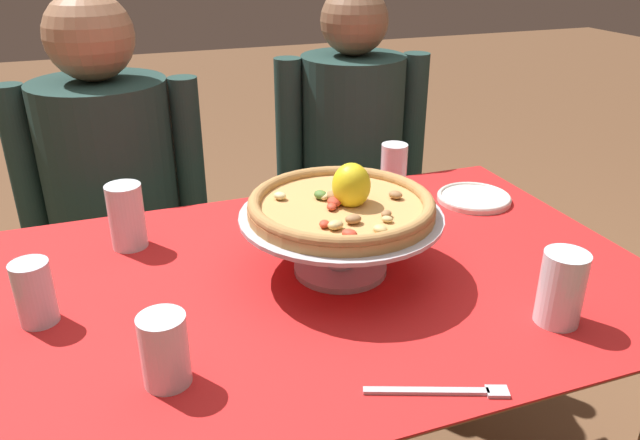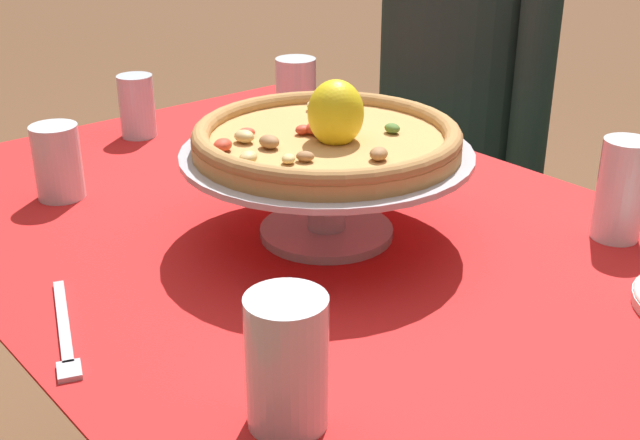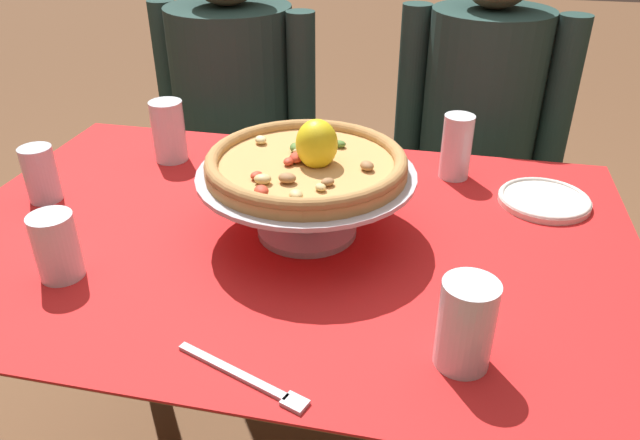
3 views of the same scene
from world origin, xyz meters
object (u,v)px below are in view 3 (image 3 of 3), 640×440
at_px(water_glass_back_left, 169,135).
at_px(water_glass_side_left, 41,177).
at_px(pizza_stand, 307,190).
at_px(water_glass_front_right, 465,330).
at_px(water_glass_back_right, 456,150).
at_px(dinner_fork, 247,379).
at_px(diner_left, 237,139).
at_px(water_glass_front_left, 57,251).
at_px(diner_right, 472,171).
at_px(side_plate, 544,199).
at_px(pizza, 307,162).

xyz_separation_m(water_glass_back_left, water_glass_side_left, (-0.17, -0.24, -0.01)).
bearing_deg(pizza_stand, water_glass_front_right, -45.48).
distance_m(water_glass_back_right, dinner_fork, 0.73).
bearing_deg(water_glass_front_right, diner_left, 123.77).
relative_size(water_glass_front_right, dinner_fork, 0.64).
distance_m(water_glass_back_left, diner_left, 0.52).
bearing_deg(water_glass_side_left, water_glass_back_left, 54.68).
height_order(water_glass_front_left, water_glass_side_left, same).
bearing_deg(pizza_stand, diner_left, 118.59).
bearing_deg(diner_right, water_glass_back_left, -146.62).
distance_m(water_glass_side_left, diner_left, 0.76).
relative_size(side_plate, diner_right, 0.15).
bearing_deg(dinner_fork, pizza_stand, 91.51).
bearing_deg(water_glass_front_left, water_glass_front_right, -5.96).
bearing_deg(water_glass_back_right, dinner_fork, -110.02).
bearing_deg(water_glass_side_left, water_glass_front_left, -51.49).
bearing_deg(pizza_stand, water_glass_side_left, 178.69).
height_order(water_glass_front_left, water_glass_back_left, water_glass_back_left).
distance_m(water_glass_front_right, dinner_fork, 0.29).
bearing_deg(pizza_stand, dinner_fork, -88.49).
bearing_deg(diner_right, pizza_stand, -114.24).
bearing_deg(water_glass_front_right, water_glass_side_left, 160.12).
distance_m(pizza_stand, diner_right, 0.82).
distance_m(pizza, dinner_fork, 0.41).
xyz_separation_m(dinner_fork, diner_right, (0.31, 1.09, -0.18)).
height_order(water_glass_side_left, side_plate, water_glass_side_left).
xyz_separation_m(water_glass_front_left, side_plate, (0.80, 0.43, -0.04)).
bearing_deg(water_glass_back_left, water_glass_front_right, -39.03).
distance_m(pizza, diner_left, 0.88).
bearing_deg(water_glass_side_left, side_plate, 11.28).
bearing_deg(water_glass_front_left, water_glass_back_left, 92.15).
bearing_deg(water_glass_side_left, water_glass_back_right, 19.39).
bearing_deg(dinner_fork, water_glass_back_right, 69.98).
xyz_separation_m(pizza_stand, side_plate, (0.44, 0.21, -0.08)).
bearing_deg(water_glass_back_right, pizza_stand, -131.05).
distance_m(water_glass_back_right, side_plate, 0.21).
bearing_deg(pizza, water_glass_front_left, -148.82).
bearing_deg(water_glass_back_right, water_glass_back_left, -175.82).
xyz_separation_m(water_glass_side_left, water_glass_front_right, (0.83, -0.30, 0.01)).
height_order(water_glass_front_right, diner_left, diner_left).
xyz_separation_m(water_glass_back_left, water_glass_back_right, (0.64, 0.05, 0.00)).
xyz_separation_m(pizza, water_glass_back_left, (-0.38, 0.25, -0.08)).
distance_m(pizza, diner_right, 0.84).
xyz_separation_m(water_glass_back_left, diner_left, (-0.02, 0.48, -0.21)).
xyz_separation_m(pizza, side_plate, (0.44, 0.21, -0.13)).
xyz_separation_m(pizza, water_glass_front_left, (-0.36, -0.22, -0.09)).
distance_m(water_glass_back_left, dinner_fork, 0.75).
relative_size(water_glass_back_left, side_plate, 0.77).
distance_m(side_plate, dinner_fork, 0.73).
bearing_deg(water_glass_back_left, diner_right, 33.38).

